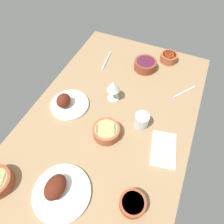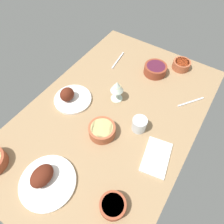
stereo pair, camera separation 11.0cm
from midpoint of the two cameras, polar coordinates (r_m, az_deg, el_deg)
The scene contains 12 objects.
dining_table at distance 113.64cm, azimuth 2.77°, elevation -1.37°, with size 140.00×90.00×4.00cm, color #937551.
plate_far_side at distance 117.42cm, azimuth -9.28°, elevation 4.04°, with size 22.09×22.09×9.38cm.
plate_near_viewer at distance 96.41cm, azimuth -15.43°, elevation -18.63°, with size 25.66×25.66×8.34cm.
bowl_onions at distance 135.85cm, azimuth 14.74°, elevation 11.76°, with size 14.61×14.61×6.08cm.
bowl_potatoes at distance 102.47cm, azimuth 0.19°, elevation -5.49°, with size 14.07×14.07×5.96cm.
bowl_sauce at distance 145.00cm, azimuth 21.54°, elevation 12.51°, with size 11.44×11.44×5.45cm.
bowl_cream at distance 90.76cm, azimuth 4.10°, elevation -25.64°, with size 11.30×11.30×5.00cm.
wine_glass at distance 111.52cm, azimuth 4.29°, elevation 6.96°, with size 7.60×7.60×14.00cm.
water_tumbler at distance 105.42cm, azimuth 10.96°, elevation -3.64°, with size 7.80×7.80×7.96cm, color silver.
folded_napkin at distance 102.48cm, azimuth 15.78°, elevation -12.66°, with size 19.31×12.04×1.20cm, color white.
fork_loose at distance 143.00cm, azimuth 3.99°, elevation 14.56°, with size 18.61×0.90×0.80cm, color silver.
spoon_loose at distance 127.70cm, azimuth 24.15°, elevation 2.49°, with size 17.61×0.90×0.80cm, color silver.
Camera 2 is at (53.61, 35.14, 96.00)cm, focal length 31.65 mm.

